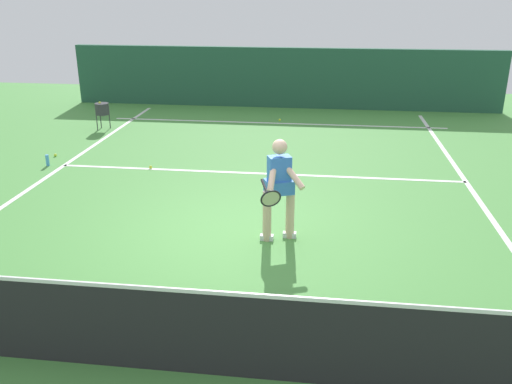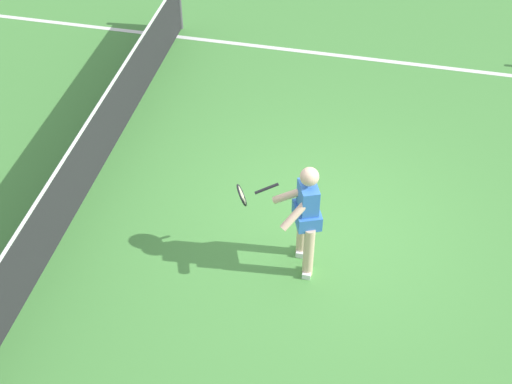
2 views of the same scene
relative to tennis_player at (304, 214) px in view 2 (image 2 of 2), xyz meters
The scene contains 4 objects.
ground_plane 1.12m from the tennis_player, ahead, with size 25.42×25.42×0.00m, color #4C9342.
sideline_right_marking 4.93m from the tennis_player, ahead, with size 0.10×17.55×0.01m, color white.
court_net 3.21m from the tennis_player, 76.94° to the left, with size 8.94×0.08×1.03m.
tennis_player is the anchor object (origin of this frame).
Camera 2 is at (-6.86, -0.67, 6.89)m, focal length 51.69 mm.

